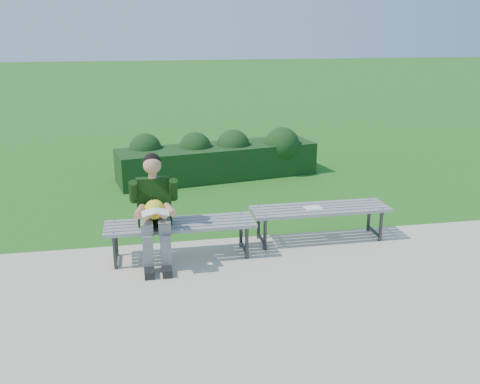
% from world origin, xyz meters
% --- Properties ---
extents(ground, '(80.00, 80.00, 0.00)m').
position_xyz_m(ground, '(0.00, 0.00, 0.00)').
color(ground, '#3A7F1B').
rests_on(ground, ground).
extents(walkway, '(30.00, 3.50, 0.02)m').
position_xyz_m(walkway, '(0.00, -1.75, 0.01)').
color(walkway, beige).
rests_on(walkway, ground).
extents(hedge, '(3.81, 1.58, 0.91)m').
position_xyz_m(hedge, '(0.50, 3.11, 0.39)').
color(hedge, '#0F3B14').
rests_on(hedge, ground).
extents(bench_left, '(1.80, 0.50, 0.46)m').
position_xyz_m(bench_left, '(-0.51, -0.50, 0.42)').
color(bench_left, gray).
rests_on(bench_left, walkway).
extents(bench_right, '(1.80, 0.50, 0.46)m').
position_xyz_m(bench_right, '(1.33, -0.27, 0.42)').
color(bench_right, gray).
rests_on(bench_right, walkway).
extents(seated_boy, '(0.56, 0.76, 1.31)m').
position_xyz_m(seated_boy, '(-0.81, -0.59, 0.71)').
color(seated_boy, slate).
rests_on(seated_boy, walkway).
extents(paper_sheet, '(0.24, 0.19, 0.01)m').
position_xyz_m(paper_sheet, '(1.23, -0.27, 0.47)').
color(paper_sheet, white).
rests_on(paper_sheet, bench_right).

